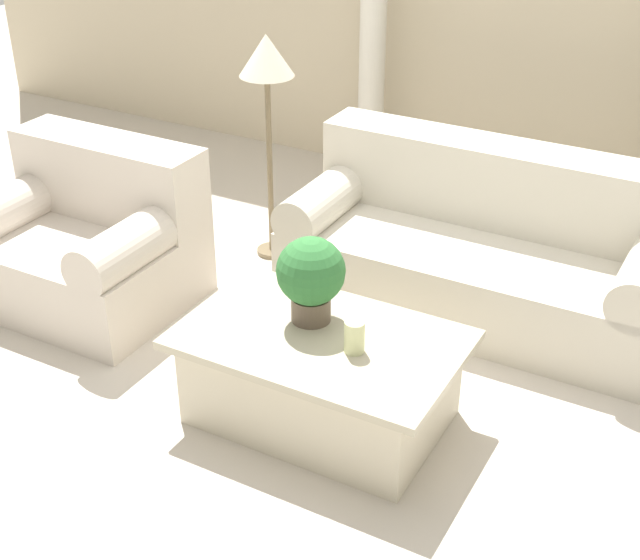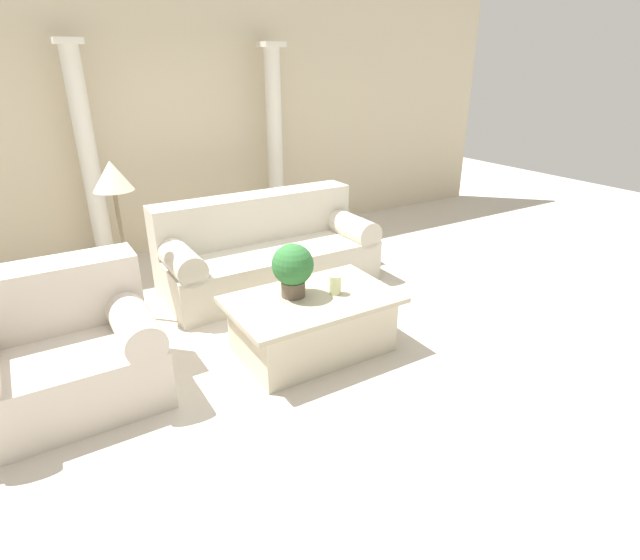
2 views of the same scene
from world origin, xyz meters
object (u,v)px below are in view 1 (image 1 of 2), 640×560
(loveseat, at_px, (88,238))
(potted_plant, at_px, (311,275))
(coffee_table, at_px, (321,377))
(floor_lamp, at_px, (267,70))
(sofa_long, at_px, (482,247))

(loveseat, bearing_deg, potted_plant, -9.75)
(coffee_table, distance_m, potted_plant, 0.50)
(floor_lamp, bearing_deg, coffee_table, -50.61)
(sofa_long, xyz_separation_m, potted_plant, (-0.39, -1.32, 0.36))
(sofa_long, bearing_deg, coffee_table, -101.23)
(sofa_long, distance_m, loveseat, 2.32)
(potted_plant, height_order, floor_lamp, floor_lamp)
(coffee_table, bearing_deg, potted_plant, 136.72)
(floor_lamp, bearing_deg, loveseat, -124.61)
(potted_plant, bearing_deg, floor_lamp, 128.70)
(floor_lamp, bearing_deg, potted_plant, -51.30)
(coffee_table, xyz_separation_m, potted_plant, (-0.11, 0.10, 0.48))
(potted_plant, bearing_deg, loveseat, 170.25)
(sofa_long, distance_m, coffee_table, 1.46)
(loveseat, xyz_separation_m, floor_lamp, (0.67, 0.97, 0.86))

